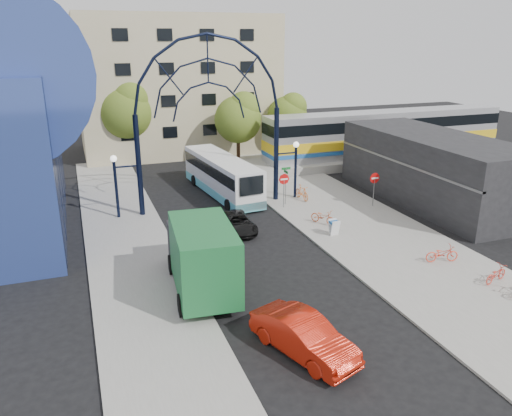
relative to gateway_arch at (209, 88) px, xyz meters
name	(u,v)px	position (x,y,z in m)	size (l,w,h in m)	color
ground	(290,296)	(0.00, -14.00, -8.56)	(120.00, 120.00, 0.00)	black
sidewalk_east	(385,242)	(8.00, -10.00, -8.50)	(8.00, 56.00, 0.12)	gray
plaza_west	(136,265)	(-6.50, -8.00, -8.50)	(5.00, 50.00, 0.12)	gray
gateway_arch	(209,88)	(0.00, 0.00, 0.00)	(13.64, 0.44, 12.10)	black
stop_sign	(284,182)	(4.80, -2.00, -6.56)	(0.80, 0.07, 2.50)	slate
do_not_enter_sign	(375,181)	(11.00, -4.00, -6.58)	(0.76, 0.07, 2.48)	slate
street_name_sign	(286,178)	(5.20, -1.40, -6.43)	(0.70, 0.70, 2.80)	slate
sandwich_board	(334,226)	(5.60, -8.02, -7.81)	(0.55, 0.61, 0.99)	white
commercial_block_east	(433,168)	(16.00, -4.00, -6.06)	(6.00, 16.00, 5.00)	black
apartment_block	(176,84)	(2.00, 20.97, -1.55)	(20.00, 12.10, 14.00)	tan
train_platform	(384,157)	(20.00, 8.00, -8.16)	(32.00, 5.00, 0.80)	gray
train_car	(386,133)	(20.00, 8.00, -5.66)	(25.10, 3.05, 4.20)	#B7B7BC
tree_north_a	(239,117)	(6.12, 11.93, -3.95)	(4.48, 4.48, 7.00)	#382314
tree_north_b	(127,109)	(-3.88, 15.93, -3.29)	(5.12, 5.12, 8.00)	#382314
tree_north_c	(289,114)	(12.12, 13.93, -4.28)	(4.16, 4.16, 6.50)	#382314
city_bus	(222,175)	(1.64, 2.93, -7.00)	(3.46, 10.99, 2.97)	white
green_truck	(201,255)	(-3.79, -11.83, -6.74)	(3.32, 7.43, 3.65)	black
black_suv	(237,223)	(0.26, -5.00, -7.99)	(1.89, 4.11, 1.14)	black
red_sedan	(304,336)	(-1.39, -18.34, -7.77)	(1.66, 4.75, 1.56)	#B41B0B
bike_near_a	(323,217)	(5.89, -6.00, -7.96)	(0.63, 1.82, 0.96)	#DD5B2C
bike_near_b	(302,192)	(6.83, -0.78, -7.89)	(0.52, 1.83, 1.10)	orange
bike_far_a	(442,254)	(9.23, -13.53, -7.96)	(0.63, 1.82, 0.96)	#ED462F
bike_far_c	(496,274)	(10.14, -16.41, -8.00)	(0.58, 1.66, 0.87)	red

